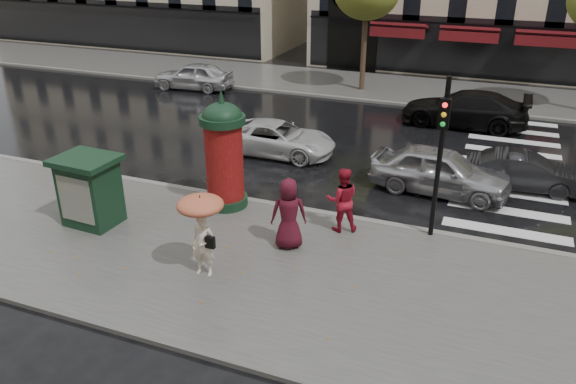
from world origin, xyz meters
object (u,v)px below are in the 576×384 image
at_px(car_white, 277,138).
at_px(man_burgundy, 289,214).
at_px(woman_red, 342,200).
at_px(traffic_light, 441,144).
at_px(car_far_silver, 193,76).
at_px(car_silver, 440,171).
at_px(car_darkgrey, 524,172).
at_px(morris_column, 224,152).
at_px(woman_umbrella, 202,223).
at_px(car_black, 464,109).
at_px(newsstand, 90,190).

bearing_deg(car_white, man_burgundy, -155.25).
xyz_separation_m(woman_red, car_white, (-4.18, 5.26, -0.43)).
bearing_deg(man_burgundy, traffic_light, -174.58).
distance_m(man_burgundy, car_white, 7.42).
bearing_deg(car_far_silver, man_burgundy, 33.06).
bearing_deg(car_silver, car_white, 82.82).
height_order(man_burgundy, car_darkgrey, man_burgundy).
distance_m(morris_column, car_far_silver, 15.23).
height_order(woman_umbrella, woman_red, woman_umbrella).
height_order(car_black, car_far_silver, car_black).
bearing_deg(woman_umbrella, car_white, 100.85).
distance_m(car_silver, car_darkgrey, 2.91).
height_order(newsstand, car_black, newsstand).
bearing_deg(traffic_light, woman_red, -166.96).
relative_size(morris_column, traffic_light, 0.82).
height_order(woman_red, car_far_silver, woman_red).
height_order(woman_red, newsstand, newsstand).
distance_m(morris_column, car_darkgrey, 10.03).
height_order(woman_red, car_white, woman_red).
relative_size(car_silver, car_far_silver, 1.04).
bearing_deg(woman_red, traffic_light, 168.46).
distance_m(car_darkgrey, car_white, 8.99).
relative_size(newsstand, car_darkgrey, 0.54).
xyz_separation_m(woman_umbrella, car_darkgrey, (7.31, 8.69, -0.93)).
bearing_deg(woman_red, car_white, -76.12).
height_order(car_silver, car_darkgrey, car_silver).
xyz_separation_m(morris_column, car_silver, (6.04, 3.65, -1.12)).
distance_m(woman_umbrella, car_white, 8.94).
height_order(morris_column, newsstand, morris_column).
height_order(woman_umbrella, traffic_light, traffic_light).
relative_size(newsstand, car_silver, 0.45).
xyz_separation_m(woman_red, car_silver, (2.21, 3.91, -0.29)).
xyz_separation_m(newsstand, car_black, (9.13, 13.81, -0.39)).
bearing_deg(car_darkgrey, car_far_silver, 62.60).
bearing_deg(car_white, woman_red, -141.81).
bearing_deg(morris_column, man_burgundy, -31.50).
relative_size(woman_red, car_darkgrey, 0.50).
relative_size(woman_umbrella, newsstand, 1.06).
bearing_deg(car_far_silver, car_darkgrey, 60.79).
relative_size(newsstand, car_black, 0.38).
bearing_deg(car_white, car_silver, -102.24).
xyz_separation_m(woman_red, man_burgundy, (-1.05, -1.44, 0.04)).
relative_size(car_silver, car_white, 0.99).
bearing_deg(car_black, newsstand, -33.23).
height_order(woman_umbrella, morris_column, morris_column).
bearing_deg(newsstand, traffic_light, 16.79).
bearing_deg(car_black, morris_column, -27.99).
relative_size(traffic_light, car_silver, 0.99).
xyz_separation_m(man_burgundy, traffic_light, (3.50, 2.01, 1.75)).
relative_size(woman_umbrella, car_black, 0.40).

